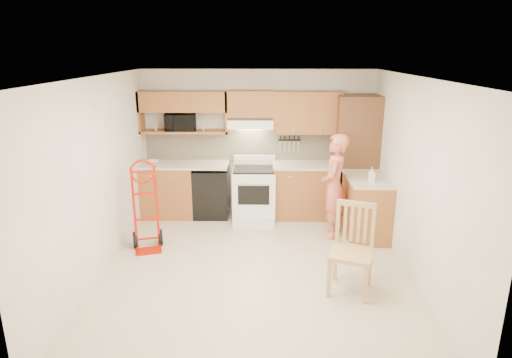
{
  "coord_description": "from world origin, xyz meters",
  "views": [
    {
      "loc": [
        0.11,
        -5.25,
        2.81
      ],
      "look_at": [
        0.0,
        0.5,
        1.1
      ],
      "focal_mm": 30.58,
      "sensor_mm": 36.0,
      "label": 1
    }
  ],
  "objects_px": {
    "range": "(254,190)",
    "dining_chair": "(351,250)",
    "microwave": "(181,122)",
    "person": "(334,187)",
    "hand_truck": "(146,210)"
  },
  "relations": [
    {
      "from": "range",
      "to": "dining_chair",
      "type": "relative_size",
      "value": 0.98
    },
    {
      "from": "microwave",
      "to": "range",
      "type": "relative_size",
      "value": 0.5
    },
    {
      "from": "dining_chair",
      "to": "person",
      "type": "bearing_deg",
      "value": 107.69
    },
    {
      "from": "microwave",
      "to": "hand_truck",
      "type": "xyz_separation_m",
      "value": [
        -0.27,
        -1.52,
        -1.02
      ]
    },
    {
      "from": "microwave",
      "to": "range",
      "type": "bearing_deg",
      "value": -21.6
    },
    {
      "from": "hand_truck",
      "to": "dining_chair",
      "type": "height_order",
      "value": "hand_truck"
    },
    {
      "from": "hand_truck",
      "to": "range",
      "type": "bearing_deg",
      "value": 22.58
    },
    {
      "from": "dining_chair",
      "to": "microwave",
      "type": "bearing_deg",
      "value": 151.82
    },
    {
      "from": "person",
      "to": "hand_truck",
      "type": "xyz_separation_m",
      "value": [
        -2.76,
        -0.53,
        -0.2
      ]
    },
    {
      "from": "range",
      "to": "dining_chair",
      "type": "height_order",
      "value": "dining_chair"
    },
    {
      "from": "microwave",
      "to": "hand_truck",
      "type": "distance_m",
      "value": 1.85
    },
    {
      "from": "range",
      "to": "dining_chair",
      "type": "distance_m",
      "value": 2.61
    },
    {
      "from": "microwave",
      "to": "dining_chair",
      "type": "bearing_deg",
      "value": -54.35
    },
    {
      "from": "microwave",
      "to": "person",
      "type": "distance_m",
      "value": 2.8
    },
    {
      "from": "person",
      "to": "hand_truck",
      "type": "relative_size",
      "value": 1.33
    }
  ]
}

